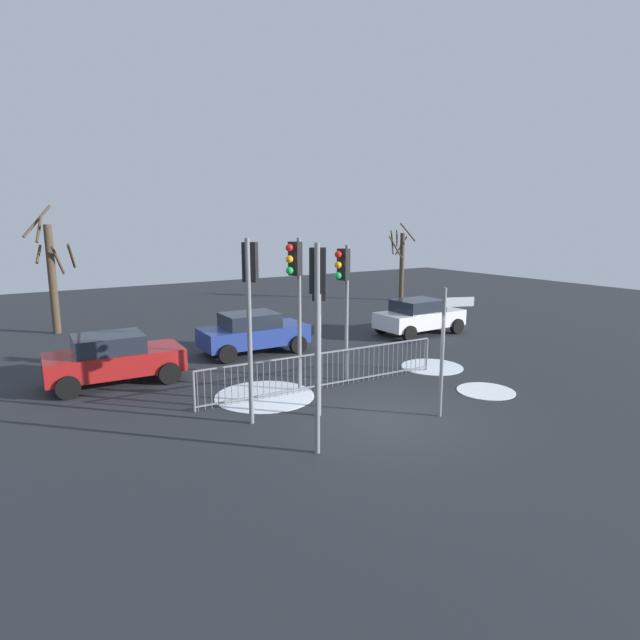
# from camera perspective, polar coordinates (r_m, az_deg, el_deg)

# --- Properties ---
(ground_plane) EXTENTS (60.00, 60.00, 0.00)m
(ground_plane) POSITION_cam_1_polar(r_m,az_deg,el_deg) (13.07, 6.90, -10.47)
(ground_plane) COLOR #26282D
(traffic_light_rear_right) EXTENTS (0.46, 0.47, 4.34)m
(traffic_light_rear_right) POSITION_cam_1_polar(r_m,az_deg,el_deg) (12.07, -7.57, 3.37)
(traffic_light_rear_right) COLOR slate
(traffic_light_rear_right) RESTS_ON ground
(traffic_light_foreground_right) EXTENTS (0.44, 0.49, 4.30)m
(traffic_light_foreground_right) POSITION_cam_1_polar(r_m,az_deg,el_deg) (10.38, -0.25, 2.10)
(traffic_light_foreground_right) COLOR slate
(traffic_light_foreground_right) RESTS_ON ground
(traffic_light_rear_left) EXTENTS (0.54, 0.39, 4.27)m
(traffic_light_rear_left) POSITION_cam_1_polar(r_m,az_deg,el_deg) (14.15, -2.65, 4.31)
(traffic_light_rear_left) COLOR slate
(traffic_light_rear_left) RESTS_ON ground
(traffic_light_foreground_left) EXTENTS (0.55, 0.37, 4.03)m
(traffic_light_foreground_left) POSITION_cam_1_polar(r_m,az_deg,el_deg) (15.15, 2.60, 4.08)
(traffic_light_foreground_left) COLOR slate
(traffic_light_foreground_left) RESTS_ON ground
(traffic_light_mid_right) EXTENTS (0.42, 0.51, 3.84)m
(traffic_light_mid_right) POSITION_cam_1_polar(r_m,az_deg,el_deg) (12.52, -0.14, 2.01)
(traffic_light_mid_right) COLOR slate
(traffic_light_mid_right) RESTS_ON ground
(direction_sign_post) EXTENTS (0.74, 0.33, 3.17)m
(direction_sign_post) POSITION_cam_1_polar(r_m,az_deg,el_deg) (12.90, 13.43, -2.72)
(direction_sign_post) COLOR slate
(direction_sign_post) RESTS_ON ground
(pedestrian_guard_railing) EXTENTS (7.58, 0.42, 1.07)m
(pedestrian_guard_railing) POSITION_cam_1_polar(r_m,az_deg,el_deg) (14.92, 0.50, -5.44)
(pedestrian_guard_railing) COLOR slate
(pedestrian_guard_railing) RESTS_ON ground
(car_white_far) EXTENTS (3.83, 1.97, 1.47)m
(car_white_far) POSITION_cam_1_polar(r_m,az_deg,el_deg) (22.42, 10.73, 0.44)
(car_white_far) COLOR silver
(car_white_far) RESTS_ON ground
(car_red_trailing) EXTENTS (3.87, 2.06, 1.47)m
(car_red_trailing) POSITION_cam_1_polar(r_m,az_deg,el_deg) (16.49, -21.55, -3.86)
(car_red_trailing) COLOR maroon
(car_red_trailing) RESTS_ON ground
(car_blue_mid) EXTENTS (3.84, 2.00, 1.47)m
(car_blue_mid) POSITION_cam_1_polar(r_m,az_deg,el_deg) (19.01, -7.32, -1.31)
(car_blue_mid) COLOR navy
(car_blue_mid) RESTS_ON ground
(bare_tree_left) EXTENTS (1.41, 1.55, 4.59)m
(bare_tree_left) POSITION_cam_1_polar(r_m,az_deg,el_deg) (31.64, 8.82, 6.22)
(bare_tree_left) COLOR #473828
(bare_tree_left) RESTS_ON ground
(bare_tree_centre) EXTENTS (1.98, 1.97, 5.36)m
(bare_tree_centre) POSITION_cam_1_polar(r_m,az_deg,el_deg) (24.59, -27.12, 4.48)
(bare_tree_centre) COLOR #473828
(bare_tree_centre) RESTS_ON ground
(snow_patch_kerb) EXTENTS (2.01, 2.01, 0.01)m
(snow_patch_kerb) POSITION_cam_1_polar(r_m,az_deg,el_deg) (17.59, 12.08, -5.00)
(snow_patch_kerb) COLOR white
(snow_patch_kerb) RESTS_ON ground
(snow_patch_island) EXTENTS (1.60, 1.60, 0.01)m
(snow_patch_island) POSITION_cam_1_polar(r_m,az_deg,el_deg) (15.55, 17.60, -7.38)
(snow_patch_island) COLOR white
(snow_patch_island) RESTS_ON ground
(snow_patch_verge) EXTENTS (2.71, 2.71, 0.01)m
(snow_patch_verge) POSITION_cam_1_polar(r_m,az_deg,el_deg) (14.52, -6.05, -8.21)
(snow_patch_verge) COLOR white
(snow_patch_verge) RESTS_ON ground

